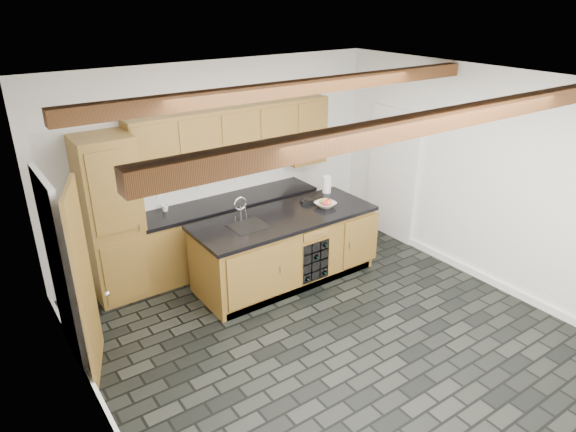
# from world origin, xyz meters

# --- Properties ---
(ground) EXTENTS (5.00, 5.00, 0.00)m
(ground) POSITION_xyz_m (0.00, 0.00, 0.00)
(ground) COLOR black
(ground) RESTS_ON ground
(room_shell) EXTENTS (5.01, 5.00, 5.00)m
(room_shell) POSITION_xyz_m (-0.09, 0.53, 1.53)
(room_shell) COLOR white
(room_shell) RESTS_ON ground
(back_cabinetry) EXTENTS (3.65, 0.62, 2.20)m
(back_cabinetry) POSITION_xyz_m (-0.38, 2.24, 0.98)
(back_cabinetry) COLOR olive
(back_cabinetry) RESTS_ON ground
(island) EXTENTS (2.48, 0.96, 0.93)m
(island) POSITION_xyz_m (0.31, 1.28, 0.46)
(island) COLOR olive
(island) RESTS_ON ground
(faucet) EXTENTS (0.45, 0.40, 0.34)m
(faucet) POSITION_xyz_m (-0.25, 1.33, 0.96)
(faucet) COLOR black
(faucet) RESTS_ON island
(kitchen_scale) EXTENTS (0.21, 0.15, 0.06)m
(kitchen_scale) POSITION_xyz_m (0.82, 1.47, 0.96)
(kitchen_scale) COLOR black
(kitchen_scale) RESTS_ON island
(fruit_bowl) EXTENTS (0.31, 0.31, 0.07)m
(fruit_bowl) POSITION_xyz_m (0.93, 1.23, 0.96)
(fruit_bowl) COLOR beige
(fruit_bowl) RESTS_ON island
(fruit_cluster) EXTENTS (0.16, 0.17, 0.07)m
(fruit_cluster) POSITION_xyz_m (0.93, 1.23, 1.00)
(fruit_cluster) COLOR #AC1721
(fruit_cluster) RESTS_ON fruit_bowl
(paper_towel) EXTENTS (0.12, 0.12, 0.24)m
(paper_towel) POSITION_xyz_m (1.29, 1.65, 1.05)
(paper_towel) COLOR white
(paper_towel) RESTS_ON island
(mug) EXTENTS (0.11, 0.11, 0.09)m
(mug) POSITION_xyz_m (-0.91, 2.33, 0.97)
(mug) COLOR white
(mug) RESTS_ON back_cabinetry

